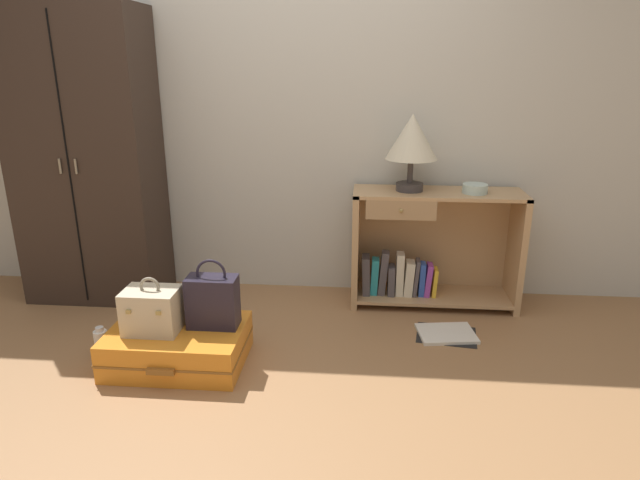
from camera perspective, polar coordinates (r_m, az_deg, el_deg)
The scene contains 11 objects.
ground_plane at distance 2.70m, azimuth -6.39°, elevation -16.80°, with size 9.00×9.00×0.00m, color #9E7047.
back_wall at distance 3.70m, azimuth -2.52°, elevation 14.42°, with size 6.40×0.10×2.60m, color beige.
wardrobe at distance 3.87m, azimuth -23.11°, elevation 7.71°, with size 0.87×0.47×1.87m.
bookshelf at distance 3.64m, azimuth 11.08°, elevation -1.00°, with size 1.07×0.37×0.76m.
table_lamp at distance 3.45m, azimuth 9.55°, elevation 10.31°, with size 0.32×0.32×0.48m.
bowl at distance 3.52m, azimuth 15.84°, elevation 5.17°, with size 0.15×0.15×0.06m, color silver.
suitcase_large at distance 3.05m, azimuth -14.56°, elevation -10.59°, with size 0.71×0.52×0.20m.
train_case at distance 2.97m, azimuth -17.10°, elevation -7.00°, with size 0.28×0.21×0.30m.
handbag at distance 2.93m, azimuth -11.11°, elevation -6.24°, with size 0.26×0.14×0.37m.
bottle at distance 3.27m, azimuth -21.83°, elevation -9.86°, with size 0.07×0.07×0.17m.
open_book_on_floor at distance 3.36m, azimuth 13.04°, elevation -9.50°, with size 0.38×0.31×0.02m.
Camera 1 is at (0.48, -2.16, 1.54)m, focal length 30.71 mm.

